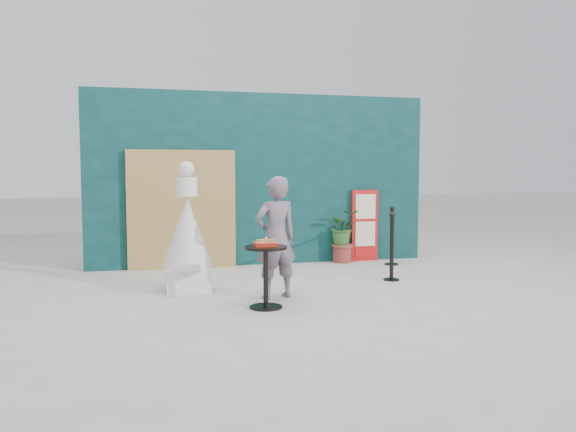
% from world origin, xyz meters
% --- Properties ---
extents(ground, '(60.00, 60.00, 0.00)m').
position_xyz_m(ground, '(0.00, 0.00, 0.00)').
color(ground, '#ADAAA5').
rests_on(ground, ground).
extents(back_wall, '(6.00, 0.30, 3.00)m').
position_xyz_m(back_wall, '(0.00, 3.15, 1.50)').
color(back_wall, '#092C2C').
rests_on(back_wall, ground).
extents(bamboo_fence, '(1.80, 0.08, 2.00)m').
position_xyz_m(bamboo_fence, '(-1.40, 2.94, 1.00)').
color(bamboo_fence, tan).
rests_on(bamboo_fence, ground).
extents(woman, '(0.65, 0.50, 1.58)m').
position_xyz_m(woman, '(-0.37, 0.39, 0.79)').
color(woman, slate).
rests_on(woman, ground).
extents(menu_board, '(0.50, 0.07, 1.30)m').
position_xyz_m(menu_board, '(1.90, 2.95, 0.65)').
color(menu_board, red).
rests_on(menu_board, ground).
extents(statue, '(0.70, 0.70, 1.78)m').
position_xyz_m(statue, '(-1.44, 1.14, 0.73)').
color(statue, silver).
rests_on(statue, ground).
extents(cafe_table, '(0.52, 0.52, 0.75)m').
position_xyz_m(cafe_table, '(-0.61, -0.10, 0.50)').
color(cafe_table, black).
rests_on(cafe_table, ground).
extents(food_basket, '(0.26, 0.19, 0.11)m').
position_xyz_m(food_basket, '(-0.60, -0.10, 0.79)').
color(food_basket, '#A82711').
rests_on(food_basket, cafe_table).
extents(planter, '(0.56, 0.49, 0.96)m').
position_xyz_m(planter, '(1.44, 2.87, 0.55)').
color(planter, brown).
rests_on(planter, ground).
extents(stanchion_barrier, '(0.84, 1.54, 1.03)m').
position_xyz_m(stanchion_barrier, '(1.89, 1.76, 0.49)').
color(stanchion_barrier, black).
rests_on(stanchion_barrier, ground).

